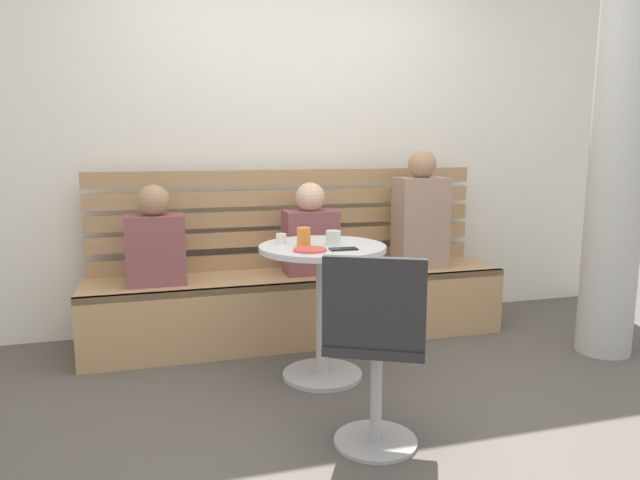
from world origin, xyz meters
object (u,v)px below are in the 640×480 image
(cup_espresso_small, at_px, (281,239))
(plate_small, at_px, (310,250))
(person_child_middle, at_px, (310,234))
(cafe_table, at_px, (322,286))
(person_adult, at_px, (421,215))
(white_chair, at_px, (376,345))
(person_child_left, at_px, (155,241))
(cup_glass_short, at_px, (333,238))
(phone_on_table, at_px, (344,249))
(booth_bench, at_px, (300,306))
(cup_tumbler_orange, at_px, (304,237))

(cup_espresso_small, relative_size, plate_small, 0.33)
(cup_espresso_small, bearing_deg, person_child_middle, 60.29)
(cafe_table, relative_size, person_child_middle, 1.25)
(person_adult, height_order, person_child_middle, person_adult)
(cafe_table, xyz_separation_m, white_chair, (-0.01, -0.81, -0.05))
(person_child_left, xyz_separation_m, plate_small, (0.75, -0.76, 0.04))
(cup_glass_short, bearing_deg, cafe_table, 159.94)
(cafe_table, height_order, person_child_left, person_child_left)
(person_adult, relative_size, phone_on_table, 5.66)
(phone_on_table, bearing_deg, booth_bench, 4.82)
(cup_glass_short, bearing_deg, cup_tumbler_orange, 173.47)
(white_chair, relative_size, phone_on_table, 6.07)
(booth_bench, distance_m, white_chair, 1.47)
(cafe_table, distance_m, cup_espresso_small, 0.34)
(person_child_middle, bearing_deg, person_child_left, -178.28)
(cafe_table, xyz_separation_m, cup_tumbler_orange, (-0.10, -0.00, 0.27))
(white_chair, height_order, cup_tumbler_orange, white_chair)
(phone_on_table, bearing_deg, person_child_middle, -0.37)
(person_adult, xyz_separation_m, cup_glass_short, (-0.82, -0.64, -0.02))
(person_child_middle, distance_m, phone_on_table, 0.81)
(person_adult, bearing_deg, plate_small, -142.05)
(person_child_middle, bearing_deg, cup_espresso_small, -119.71)
(white_chair, bearing_deg, booth_bench, 88.30)
(cup_espresso_small, relative_size, phone_on_table, 0.40)
(booth_bench, distance_m, phone_on_table, 0.96)
(person_child_left, distance_m, cup_tumbler_orange, 0.98)
(cup_tumbler_orange, bearing_deg, white_chair, -83.23)
(booth_bench, bearing_deg, cup_tumbler_orange, -102.07)
(cup_glass_short, xyz_separation_m, cup_espresso_small, (-0.26, 0.13, -0.01))
(person_child_middle, height_order, cup_espresso_small, person_child_middle)
(person_child_left, bearing_deg, cafe_table, -35.96)
(person_child_left, height_order, cup_glass_short, person_child_left)
(person_child_left, relative_size, phone_on_table, 4.27)
(white_chair, bearing_deg, person_child_middle, 85.45)
(booth_bench, relative_size, plate_small, 15.88)
(plate_small, bearing_deg, white_chair, -81.54)
(person_adult, bearing_deg, person_child_middle, 177.90)
(person_adult, xyz_separation_m, person_child_middle, (-0.77, 0.03, -0.10))
(booth_bench, xyz_separation_m, cup_glass_short, (0.02, -0.67, 0.56))
(cup_espresso_small, bearing_deg, cup_glass_short, -27.01)
(cup_tumbler_orange, bearing_deg, booth_bench, 77.93)
(white_chair, xyz_separation_m, person_child_middle, (0.12, 1.46, 0.23))
(person_child_middle, relative_size, plate_small, 3.48)
(booth_bench, bearing_deg, cup_espresso_small, -113.75)
(person_adult, distance_m, cup_glass_short, 1.04)
(booth_bench, xyz_separation_m, cup_espresso_small, (-0.24, -0.54, 0.55))
(plate_small, bearing_deg, cup_tumbler_orange, 88.61)
(white_chair, bearing_deg, phone_on_table, 83.43)
(person_adult, bearing_deg, phone_on_table, -136.03)
(person_adult, relative_size, plate_small, 4.66)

